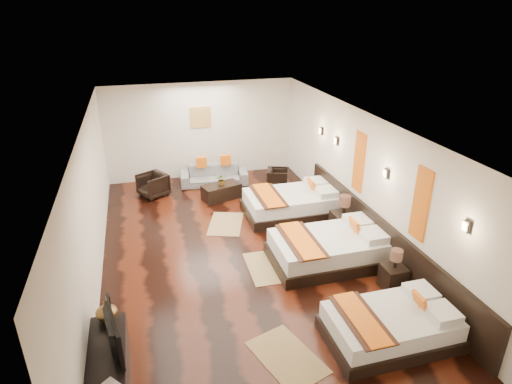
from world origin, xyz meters
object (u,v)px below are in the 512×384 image
object	(u,v)px
bed_mid	(330,248)
armchair_right	(277,178)
tv	(107,333)
figurine	(106,311)
coffee_table	(221,192)
nightstand_a	(394,275)
sofa	(214,175)
armchair_left	(153,185)
nightstand_b	(343,221)
bed_near	(392,325)
tv_console	(109,374)
table_plant	(222,180)
bed_far	(292,203)

from	to	relation	value
bed_mid	armchair_right	world-z (taller)	bed_mid
tv	figurine	bearing A→B (deg)	-5.60
figurine	coffee_table	world-z (taller)	figurine
bed_mid	nightstand_a	size ratio (longest dim) A/B	2.87
sofa	armchair_left	bearing A→B (deg)	-160.98
nightstand_b	tv	xyz separation A→B (m)	(-4.89, -2.93, 0.49)
armchair_right	bed_near	bearing A→B (deg)	-162.07
tv_console	tv	bearing A→B (deg)	72.65
table_plant	tv	bearing A→B (deg)	-115.44
bed_far	coffee_table	size ratio (longest dim) A/B	2.27
bed_mid	nightstand_a	distance (m)	1.36
nightstand_a	coffee_table	world-z (taller)	nightstand_a
bed_near	nightstand_b	size ratio (longest dim) A/B	2.07
bed_near	tv_console	world-z (taller)	bed_near
bed_mid	tv	world-z (taller)	tv
nightstand_b	bed_near	bearing A→B (deg)	-103.00
tv_console	armchair_right	world-z (taller)	tv_console
nightstand_a	tv	size ratio (longest dim) A/B	0.83
bed_near	nightstand_b	xyz separation A→B (m)	(0.75, 3.25, 0.08)
coffee_table	nightstand_b	bearing A→B (deg)	-49.85
bed_far	tv_console	size ratio (longest dim) A/B	1.26
nightstand_a	armchair_left	world-z (taller)	nightstand_a
armchair_right	coffee_table	size ratio (longest dim) A/B	0.59
figurine	bed_far	bearing A→B (deg)	40.54
figurine	tv	bearing A→B (deg)	-85.47
figurine	armchair_right	world-z (taller)	figurine
bed_near	sofa	size ratio (longest dim) A/B	1.05
tv	table_plant	distance (m)	6.19
tv_console	table_plant	bearing A→B (deg)	64.77
sofa	coffee_table	xyz separation A→B (m)	(-0.00, -1.05, -0.08)
tv	sofa	distance (m)	7.18
bed_far	armchair_right	bearing A→B (deg)	83.53
bed_near	bed_far	bearing A→B (deg)	89.95
armchair_left	nightstand_a	bearing A→B (deg)	6.82
nightstand_a	armchair_left	xyz separation A→B (m)	(-3.99, 5.42, 0.03)
bed_far	nightstand_b	size ratio (longest dim) A/B	2.37
bed_mid	nightstand_a	xyz separation A→B (m)	(0.75, -1.14, -0.02)
bed_near	tv	distance (m)	4.20
bed_near	coffee_table	size ratio (longest dim) A/B	1.98
sofa	armchair_left	world-z (taller)	armchair_left
nightstand_a	tv_console	xyz separation A→B (m)	(-4.95, -1.00, -0.01)
tv	table_plant	world-z (taller)	tv
bed_near	tv_console	bearing A→B (deg)	177.88
armchair_left	sofa	bearing A→B (deg)	72.90
bed_mid	sofa	xyz separation A→B (m)	(-1.50, 4.67, -0.03)
bed_far	armchair_left	world-z (taller)	bed_far
nightstand_a	sofa	xyz separation A→B (m)	(-2.25, 5.81, -0.01)
tv	sofa	xyz separation A→B (m)	(2.64, 6.65, -0.55)
armchair_left	coffee_table	size ratio (longest dim) A/B	0.69
table_plant	armchair_left	bearing A→B (deg)	158.91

